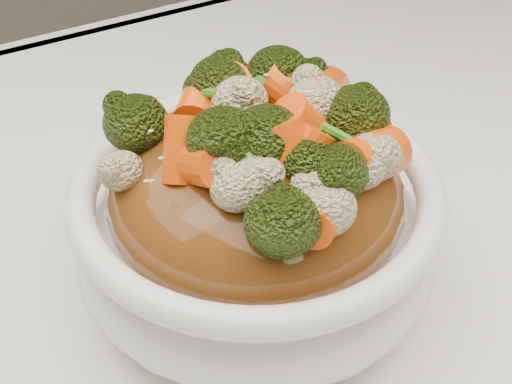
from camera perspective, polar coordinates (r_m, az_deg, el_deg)
tablecloth at (r=0.47m, az=0.17°, el=-11.90°), size 1.20×0.80×0.04m
bowl at (r=0.46m, az=0.00°, el=-3.04°), size 0.22×0.22×0.08m
sauce_base at (r=0.44m, az=0.00°, el=-0.29°), size 0.18×0.18×0.09m
carrots at (r=0.40m, az=0.00°, el=6.32°), size 0.18×0.18×0.05m
broccoli at (r=0.40m, az=0.00°, el=6.20°), size 0.18×0.18×0.04m
cauliflower at (r=0.40m, az=0.00°, el=5.97°), size 0.18×0.18×0.03m
scallions at (r=0.40m, az=0.00°, el=6.43°), size 0.13×0.13×0.02m
sesame_seeds at (r=0.40m, az=0.00°, el=6.43°), size 0.16×0.16×0.01m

